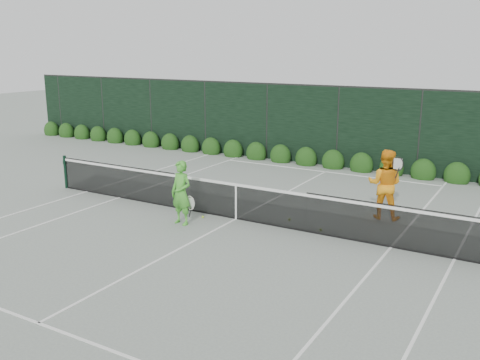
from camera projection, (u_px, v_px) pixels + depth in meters
The scene contains 8 objects.
ground at pixel (236, 219), 14.20m from camera, with size 80.00×80.00×0.00m, color gray.
tennis_net at pixel (235, 200), 14.08m from camera, with size 12.90×0.10×1.07m.
player_woman at pixel (181, 193), 13.62m from camera, with size 0.68×0.47×1.66m.
player_man at pixel (385, 184), 14.07m from camera, with size 0.99×0.79×1.86m.
court_lines at pixel (236, 219), 14.20m from camera, with size 11.03×23.83×0.01m.
windscreen_fence at pixel (172, 186), 11.56m from camera, with size 32.00×21.07×3.06m.
hedge_row at pixel (333, 162), 20.13m from camera, with size 31.66×0.65×0.94m.
tennis_balls at pixel (270, 222), 13.87m from camera, with size 3.17×1.05×0.07m.
Camera 1 is at (6.92, -11.61, 4.45)m, focal length 40.00 mm.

